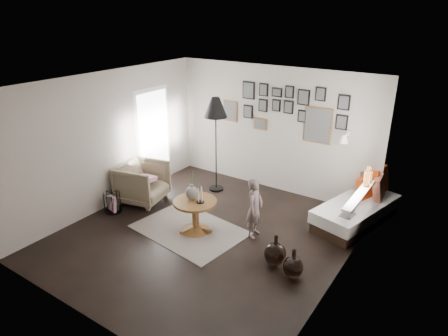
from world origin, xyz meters
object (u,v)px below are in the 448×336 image
Objects in this scene: demijohn_large at (275,254)px; child at (255,208)px; daybed at (358,208)px; magazine_basket at (112,202)px; floor_lamp at (216,111)px; demijohn_small at (293,267)px; pedestal_table at (196,217)px; armchair at (142,182)px; vase at (192,191)px.

child is (-0.69, 0.56, 0.33)m from demijohn_large.
magazine_basket is at bearing -136.54° from daybed.
floor_lamp reaches higher than demijohn_small.
magazine_basket is 0.77× the size of demijohn_large.
pedestal_table reaches higher than demijohn_small.
pedestal_table is at bearing -125.13° from daybed.
armchair is 1.91× the size of demijohn_small.
pedestal_table is 1.48× the size of demijohn_large.
pedestal_table is at bearing -114.40° from armchair.
pedestal_table is at bearing -14.04° from vase.
vase is 1.78m from demijohn_large.
demijohn_large is (2.29, -1.73, -1.53)m from floor_lamp.
child is at bearing 140.79° from demijohn_large.
demijohn_small is (0.35, -0.12, -0.02)m from demijohn_large.
magazine_basket is at bearing 99.75° from child.
armchair is (-1.52, 0.32, -0.35)m from vase.
vase is at bearing -69.14° from floor_lamp.
armchair is 0.44× the size of floor_lamp.
vase is 1.37× the size of magazine_basket.
demijohn_large is 0.37m from demijohn_small.
floor_lamp reaches higher than daybed.
armchair is at bearing 168.09° from vase.
demijohn_large is 0.48× the size of child.
child reaches higher than armchair.
demijohn_large is (1.61, -0.12, -0.08)m from pedestal_table.
floor_lamp is 2.69m from magazine_basket.
child is at bearing -100.07° from armchair.
magazine_basket is (-0.16, -0.66, -0.21)m from armchair.
armchair is at bearing 76.48° from magazine_basket.
child is at bearing 23.01° from vase.
child is (2.68, 0.76, 0.33)m from magazine_basket.
armchair is 0.71m from magazine_basket.
demijohn_large is at bearing -92.83° from daybed.
demijohn_small is 0.44× the size of child.
floor_lamp is 5.11× the size of magazine_basket.
floor_lamp reaches higher than child.
pedestal_table reaches higher than demijohn_large.
floor_lamp is at bearing 113.08° from pedestal_table.
demijohn_large is at bearing -37.03° from floor_lamp.
armchair is (-3.83, -1.57, 0.13)m from daybed.
armchair reaches higher than magazine_basket.
child reaches higher than daybed.
vase is at bearing -126.42° from daybed.
pedestal_table is 0.38× the size of floor_lamp.
vase reaches higher than demijohn_small.
child is (1.00, 0.42, -0.23)m from vase.
daybed reaches higher than magazine_basket.
vase is at bearing 106.90° from child.
daybed is at bearing 72.89° from demijohn_large.
magazine_basket is 2.80m from child.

